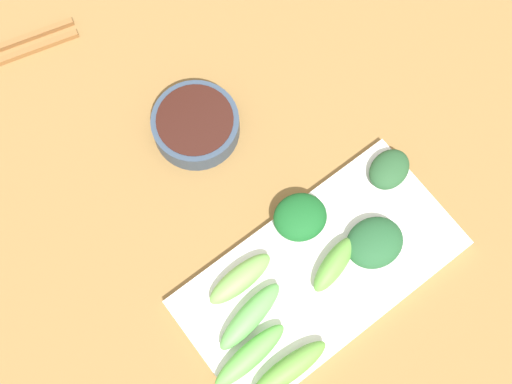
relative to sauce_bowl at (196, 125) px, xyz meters
The scene contains 11 objects.
tabletop 0.11m from the sauce_bowl, 11.74° to the right, with size 2.10×2.10×0.02m, color olive.
sauce_bowl is the anchor object (origin of this frame).
serving_plate 0.23m from the sauce_bowl, ahead, with size 0.16×0.32×0.01m, color white.
broccoli_stalk_0 0.28m from the sauce_bowl, 23.66° to the right, with size 0.03×0.10×0.02m, color #5FBB4B.
broccoli_leafy_1 0.25m from the sauce_bowl, 17.12° to the left, with size 0.06×0.07×0.03m, color #23562F.
broccoli_stalk_2 0.20m from the sauce_bowl, 21.05° to the right, with size 0.03×0.08×0.02m, color #74B651.
broccoli_stalk_3 0.24m from the sauce_bowl, ahead, with size 0.03×0.07×0.03m, color #5FA23E.
broccoli_stalk_4 0.31m from the sauce_bowl, 16.48° to the right, with size 0.03×0.09×0.02m, color #61A13E.
broccoli_leafy_5 0.24m from the sauce_bowl, 38.22° to the left, with size 0.04×0.06×0.02m, color #27522D.
broccoli_stalk_6 0.24m from the sauce_bowl, 21.26° to the right, with size 0.03×0.09×0.02m, color #5EAF52.
broccoli_leafy_7 0.17m from the sauce_bowl, ahead, with size 0.06×0.06×0.03m, color #175A24.
Camera 1 is at (0.20, -0.12, 0.79)m, focal length 47.47 mm.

